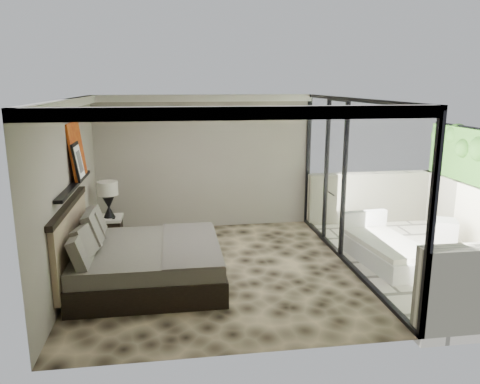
{
  "coord_description": "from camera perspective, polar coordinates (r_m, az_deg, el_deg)",
  "views": [
    {
      "loc": [
        -0.67,
        -7.24,
        3.03
      ],
      "look_at": [
        0.45,
        0.4,
        1.23
      ],
      "focal_mm": 35.0,
      "sensor_mm": 36.0,
      "label": 1
    }
  ],
  "objects": [
    {
      "name": "lounger",
      "position": [
        8.53,
        17.3,
        -6.72
      ],
      "size": [
        1.09,
        1.88,
        0.7
      ],
      "rotation": [
        0.0,
        0.0,
        0.11
      ],
      "color": "silver",
      "rests_on": "terrace_slab"
    },
    {
      "name": "bed",
      "position": [
        7.41,
        -11.87,
        -8.22
      ],
      "size": [
        2.27,
        2.2,
        1.26
      ],
      "color": "black",
      "rests_on": "floor"
    },
    {
      "name": "floor",
      "position": [
        7.87,
        -2.85,
        -9.51
      ],
      "size": [
        5.0,
        5.0,
        0.0
      ],
      "primitive_type": "plane",
      "color": "black",
      "rests_on": "ground"
    },
    {
      "name": "terrace_slab",
      "position": [
        9.03,
        21.82,
        -7.86
      ],
      "size": [
        3.0,
        5.0,
        0.12
      ],
      "primitive_type": "cube",
      "color": "beige",
      "rests_on": "ground"
    },
    {
      "name": "abstract_canvas",
      "position": [
        8.01,
        -19.3,
        4.84
      ],
      "size": [
        0.13,
        0.9,
        0.9
      ],
      "primitive_type": "cube",
      "rotation": [
        0.0,
        -0.1,
        0.0
      ],
      "color": "red",
      "rests_on": "picture_ledge"
    },
    {
      "name": "back_wall",
      "position": [
        9.88,
        -4.35,
        3.62
      ],
      "size": [
        4.5,
        0.02,
        2.8
      ],
      "primitive_type": "cube",
      "color": "gray",
      "rests_on": "floor"
    },
    {
      "name": "picture_ledge",
      "position": [
        7.64,
        -19.55,
        0.83
      ],
      "size": [
        0.12,
        2.2,
        0.05
      ],
      "primitive_type": "cube",
      "color": "black",
      "rests_on": "left_wall"
    },
    {
      "name": "table_lamp",
      "position": [
        9.21,
        -15.79,
        -0.3
      ],
      "size": [
        0.38,
        0.38,
        0.7
      ],
      "color": "black",
      "rests_on": "nightstand"
    },
    {
      "name": "nightstand",
      "position": [
        9.43,
        -15.7,
        -4.41
      ],
      "size": [
        0.53,
        0.53,
        0.53
      ],
      "primitive_type": "cube",
      "rotation": [
        0.0,
        0.0,
        -0.0
      ],
      "color": "black",
      "rests_on": "floor"
    },
    {
      "name": "left_wall",
      "position": [
        7.58,
        -20.08,
        -0.09
      ],
      "size": [
        0.02,
        5.0,
        2.8
      ],
      "primitive_type": "cube",
      "color": "gray",
      "rests_on": "floor"
    },
    {
      "name": "ceiling",
      "position": [
        7.27,
        -3.1,
        11.23
      ],
      "size": [
        4.5,
        5.0,
        0.02
      ],
      "primitive_type": "cube",
      "color": "silver",
      "rests_on": "back_wall"
    },
    {
      "name": "framed_print",
      "position": [
        7.8,
        -19.13,
        3.53
      ],
      "size": [
        0.11,
        0.5,
        0.6
      ],
      "primitive_type": "cube",
      "rotation": [
        0.0,
        -0.14,
        0.0
      ],
      "color": "black",
      "rests_on": "picture_ledge"
    },
    {
      "name": "glass_wall",
      "position": [
        7.97,
        13.34,
        0.99
      ],
      "size": [
        0.08,
        5.0,
        2.8
      ],
      "primitive_type": "cube",
      "color": "white",
      "rests_on": "floor"
    },
    {
      "name": "ottoman",
      "position": [
        9.85,
        23.5,
        -4.45
      ],
      "size": [
        0.63,
        0.63,
        0.48
      ],
      "primitive_type": "cube",
      "rotation": [
        0.0,
        0.0,
        -0.43
      ],
      "color": "silver",
      "rests_on": "terrace_slab"
    }
  ]
}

